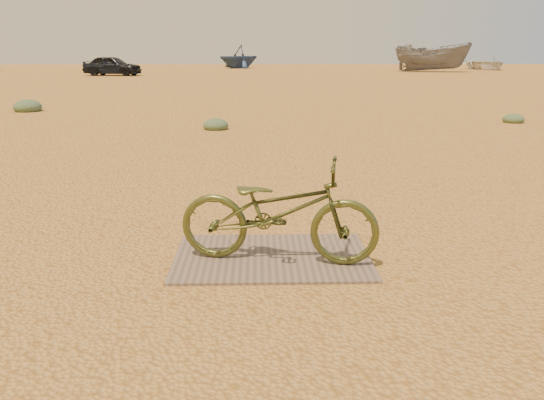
{
  "coord_description": "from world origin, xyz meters",
  "views": [
    {
      "loc": [
        -0.21,
        -4.03,
        1.7
      ],
      "look_at": [
        -0.1,
        0.14,
        0.51
      ],
      "focal_mm": 35.0,
      "sensor_mm": 36.0,
      "label": 1
    }
  ],
  "objects_px": {
    "plywood_board": "(272,257)",
    "boat_far_right": "(486,63)",
    "bicycle": "(279,211)",
    "boat_mid_right": "(432,57)",
    "boat_far_left": "(239,56)",
    "car": "(112,66)"
  },
  "relations": [
    {
      "from": "plywood_board",
      "to": "boat_mid_right",
      "type": "height_order",
      "value": "boat_mid_right"
    },
    {
      "from": "plywood_board",
      "to": "boat_mid_right",
      "type": "bearing_deg",
      "value": 70.54
    },
    {
      "from": "boat_mid_right",
      "to": "boat_far_right",
      "type": "height_order",
      "value": "boat_mid_right"
    },
    {
      "from": "boat_far_left",
      "to": "bicycle",
      "type": "bearing_deg",
      "value": -32.8
    },
    {
      "from": "car",
      "to": "plywood_board",
      "type": "bearing_deg",
      "value": -152.5
    },
    {
      "from": "car",
      "to": "bicycle",
      "type": "bearing_deg",
      "value": -152.47
    },
    {
      "from": "bicycle",
      "to": "boat_mid_right",
      "type": "height_order",
      "value": "boat_mid_right"
    },
    {
      "from": "plywood_board",
      "to": "car",
      "type": "distance_m",
      "value": 33.81
    },
    {
      "from": "boat_far_left",
      "to": "plywood_board",
      "type": "bearing_deg",
      "value": -32.86
    },
    {
      "from": "plywood_board",
      "to": "boat_far_left",
      "type": "bearing_deg",
      "value": 92.3
    },
    {
      "from": "bicycle",
      "to": "car",
      "type": "xyz_separation_m",
      "value": [
        -9.84,
        32.46,
        0.2
      ]
    },
    {
      "from": "boat_mid_right",
      "to": "boat_far_right",
      "type": "bearing_deg",
      "value": -30.97
    },
    {
      "from": "bicycle",
      "to": "boat_far_right",
      "type": "bearing_deg",
      "value": -15.03
    },
    {
      "from": "plywood_board",
      "to": "boat_far_right",
      "type": "relative_size",
      "value": 0.32
    },
    {
      "from": "bicycle",
      "to": "boat_far_left",
      "type": "relative_size",
      "value": 0.4
    },
    {
      "from": "car",
      "to": "boat_far_left",
      "type": "bearing_deg",
      "value": -19.19
    },
    {
      "from": "bicycle",
      "to": "boat_far_left",
      "type": "height_order",
      "value": "boat_far_left"
    },
    {
      "from": "plywood_board",
      "to": "boat_mid_right",
      "type": "xyz_separation_m",
      "value": [
        13.35,
        37.78,
        1.09
      ]
    },
    {
      "from": "bicycle",
      "to": "boat_mid_right",
      "type": "bearing_deg",
      "value": -9.75
    },
    {
      "from": "bicycle",
      "to": "boat_mid_right",
      "type": "distance_m",
      "value": 40.15
    },
    {
      "from": "car",
      "to": "boat_mid_right",
      "type": "height_order",
      "value": "boat_mid_right"
    },
    {
      "from": "boat_mid_right",
      "to": "car",
      "type": "bearing_deg",
      "value": 125.44
    }
  ]
}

